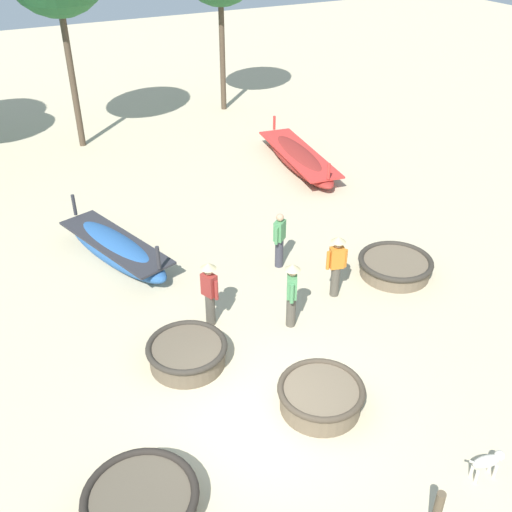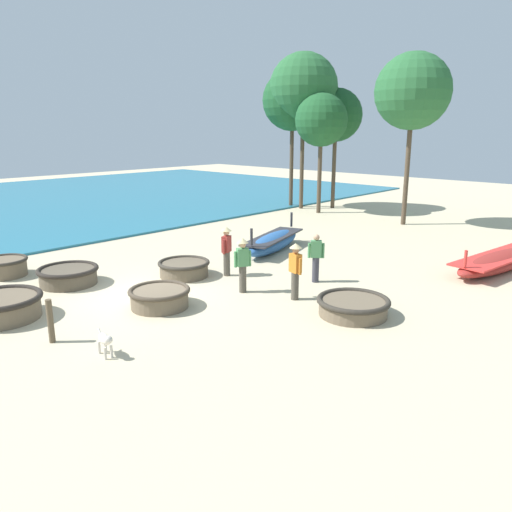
% 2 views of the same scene
% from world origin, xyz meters
% --- Properties ---
extents(ground_plane, '(80.00, 80.00, 0.00)m').
position_xyz_m(ground_plane, '(0.00, 0.00, 0.00)').
color(ground_plane, '#C6B793').
extents(sea, '(28.00, 52.00, 0.10)m').
position_xyz_m(sea, '(-21.39, 4.00, 0.05)').
color(sea, teal).
rests_on(sea, ground).
extents(coracle_front_right, '(2.05, 2.05, 0.63)m').
position_xyz_m(coracle_front_right, '(-1.16, -3.53, 0.35)').
color(coracle_front_right, brown).
rests_on(coracle_front_right, ground).
extents(coracle_far_right, '(1.52, 1.52, 0.61)m').
position_xyz_m(coracle_far_right, '(-5.15, -1.96, 0.33)').
color(coracle_far_right, brown).
rests_on(coracle_far_right, ground).
extents(coracle_weathered, '(1.70, 1.70, 0.54)m').
position_xyz_m(coracle_weathered, '(1.11, -0.22, 0.30)').
color(coracle_weathered, brown).
rests_on(coracle_weathered, ground).
extents(coracle_upturned, '(1.72, 1.72, 0.53)m').
position_xyz_m(coracle_upturned, '(-0.73, 2.13, 0.29)').
color(coracle_upturned, brown).
rests_on(coracle_upturned, ground).
extents(coracle_far_left, '(1.94, 1.94, 0.48)m').
position_xyz_m(coracle_far_left, '(5.35, 2.90, 0.26)').
color(coracle_far_left, brown).
rests_on(coracle_far_left, ground).
extents(coracle_beside_post, '(1.88, 1.88, 0.56)m').
position_xyz_m(coracle_beside_post, '(-2.71, -0.94, 0.31)').
color(coracle_beside_post, brown).
rests_on(coracle_beside_post, ground).
extents(long_boat_red_hull, '(2.29, 4.42, 1.27)m').
position_xyz_m(long_boat_red_hull, '(-0.93, 6.87, 0.37)').
color(long_boat_red_hull, '#285693').
rests_on(long_boat_red_hull, ground).
extents(long_boat_ochre_hull, '(1.87, 5.44, 1.08)m').
position_xyz_m(long_boat_ochre_hull, '(6.70, 10.18, 0.32)').
color(long_boat_ochre_hull, maroon).
rests_on(long_boat_ochre_hull, ground).
extents(fisherman_standing_right, '(0.44, 0.38, 1.57)m').
position_xyz_m(fisherman_standing_right, '(2.85, 4.62, 0.84)').
color(fisherman_standing_right, '#383842').
rests_on(fisherman_standing_right, ground).
extents(fisherman_hauling, '(0.52, 0.36, 1.67)m').
position_xyz_m(fisherman_hauling, '(3.44, 2.84, 0.96)').
color(fisherman_hauling, '#4C473D').
rests_on(fisherman_hauling, ground).
extents(fisherman_with_hat, '(0.36, 0.50, 1.67)m').
position_xyz_m(fisherman_with_hat, '(0.25, 3.17, 0.96)').
color(fisherman_with_hat, '#4C473D').
rests_on(fisherman_with_hat, ground).
extents(fisherman_standing_left, '(0.36, 0.47, 1.67)m').
position_xyz_m(fisherman_standing_left, '(1.87, 2.28, 0.96)').
color(fisherman_standing_left, '#4C473D').
rests_on(fisherman_standing_left, ground).
extents(dog, '(0.68, 0.29, 0.55)m').
position_xyz_m(dog, '(2.78, -2.87, 0.37)').
color(dog, beige).
rests_on(dog, ground).
extents(mooring_post_shoreline, '(0.14, 0.14, 1.04)m').
position_xyz_m(mooring_post_shoreline, '(1.21, -3.33, 0.52)').
color(mooring_post_shoreline, brown).
rests_on(mooring_post_shoreline, ground).
extents(tree_rightmost, '(3.62, 3.62, 8.25)m').
position_xyz_m(tree_rightmost, '(-7.84, 16.46, 6.42)').
color(tree_rightmost, '#4C3D2D').
rests_on(tree_rightmost, ground).
extents(tree_tall_back, '(3.68, 3.68, 8.39)m').
position_xyz_m(tree_tall_back, '(0.20, 15.76, 6.52)').
color(tree_tall_back, '#4C3D2D').
rests_on(tree_tall_back, ground).
extents(tree_left_mid, '(2.96, 2.96, 6.74)m').
position_xyz_m(tree_left_mid, '(-5.17, 15.76, 5.23)').
color(tree_left_mid, '#4C3D2D').
rests_on(tree_left_mid, ground).
extents(tree_leftmost, '(3.14, 3.14, 7.15)m').
position_xyz_m(tree_leftmost, '(-5.64, 17.87, 5.55)').
color(tree_leftmost, '#4C3D2D').
rests_on(tree_leftmost, ground).
extents(tree_right_mid, '(4.00, 4.00, 9.12)m').
position_xyz_m(tree_right_mid, '(-6.95, 16.38, 7.10)').
color(tree_right_mid, '#4C3D2D').
rests_on(tree_right_mid, ground).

